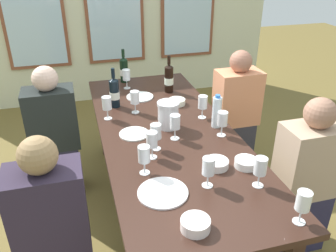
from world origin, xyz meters
name	(u,v)px	position (x,y,z in m)	size (l,w,h in m)	color
ground_plane	(167,213)	(0.00, 0.00, 0.00)	(12.00, 12.00, 0.00)	brown
dining_table	(167,140)	(0.00, 0.00, 0.67)	(0.90, 2.26, 0.74)	#362018
white_plate_0	(134,134)	(-0.23, 0.01, 0.74)	(0.20, 0.20, 0.01)	white
white_plate_1	(140,97)	(-0.06, 0.63, 0.74)	(0.22, 0.22, 0.01)	white
white_plate_2	(163,193)	(-0.20, -0.65, 0.74)	(0.27, 0.27, 0.01)	white
metal_pitcher	(168,115)	(0.02, 0.05, 0.84)	(0.16, 0.16, 0.19)	silver
wine_bottle_0	(114,92)	(-0.29, 0.50, 0.86)	(0.08, 0.08, 0.32)	black
wine_bottle_1	(169,78)	(0.21, 0.69, 0.86)	(0.08, 0.08, 0.32)	black
wine_bottle_2	(124,70)	(-0.13, 1.04, 0.86)	(0.08, 0.08, 0.31)	black
tasting_bowl_0	(195,224)	(-0.13, -0.94, 0.77)	(0.14, 0.14, 0.05)	white
tasting_bowl_1	(216,164)	(0.16, -0.50, 0.76)	(0.14, 0.14, 0.05)	white
tasting_bowl_2	(246,163)	(0.33, -0.54, 0.76)	(0.13, 0.13, 0.05)	white
tasting_bowl_3	(177,102)	(0.19, 0.41, 0.76)	(0.14, 0.14, 0.04)	white
water_bottle	(217,112)	(0.35, -0.03, 0.85)	(0.06, 0.06, 0.24)	white
wine_glass_0	(203,103)	(0.31, 0.13, 0.86)	(0.07, 0.07, 0.17)	white
wine_glass_1	(223,119)	(0.34, -0.16, 0.86)	(0.07, 0.07, 0.17)	white
wine_glass_2	(260,167)	(0.31, -0.72, 0.86)	(0.07, 0.07, 0.17)	white
wine_glass_3	(144,155)	(-0.25, -0.45, 0.86)	(0.07, 0.07, 0.17)	white
wine_glass_4	(303,202)	(0.36, -1.02, 0.86)	(0.07, 0.07, 0.17)	white
wine_glass_5	(152,141)	(-0.18, -0.30, 0.86)	(0.07, 0.07, 0.17)	white
wine_glass_6	(126,76)	(-0.13, 0.87, 0.86)	(0.07, 0.07, 0.17)	white
wine_glass_7	(175,123)	(0.02, -0.12, 0.86)	(0.07, 0.07, 0.17)	white
wine_glass_8	(107,104)	(-0.37, 0.30, 0.86)	(0.07, 0.07, 0.17)	white
wine_glass_9	(156,133)	(-0.13, -0.21, 0.86)	(0.07, 0.07, 0.17)	white
wine_glass_10	(208,168)	(0.04, -0.65, 0.86)	(0.07, 0.07, 0.17)	white
wine_glass_11	(135,98)	(-0.16, 0.35, 0.86)	(0.07, 0.07, 0.17)	white
seated_person_0	(55,137)	(-0.78, 0.52, 0.53)	(0.38, 0.24, 1.11)	#2A263C
seated_person_1	(236,114)	(0.78, 0.51, 0.53)	(0.38, 0.24, 1.11)	#32313A
seated_person_2	(54,233)	(-0.78, -0.56, 0.53)	(0.38, 0.24, 1.11)	#2D3538
seated_person_3	(305,181)	(0.78, -0.52, 0.53)	(0.38, 0.24, 1.11)	#282540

